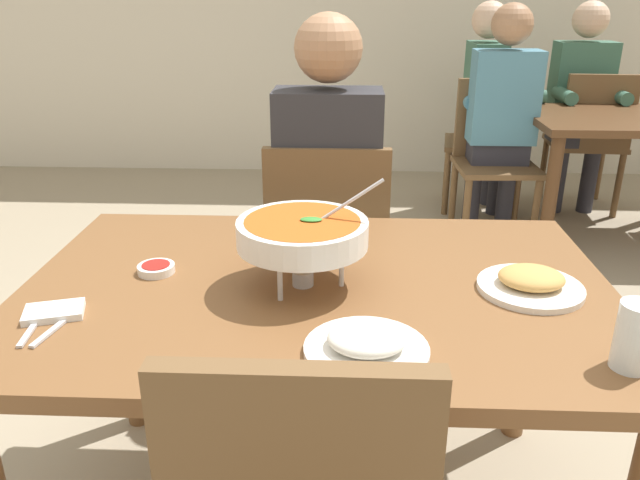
{
  "coord_description": "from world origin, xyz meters",
  "views": [
    {
      "loc": [
        0.07,
        -1.33,
        1.38
      ],
      "look_at": [
        0.0,
        0.15,
        0.78
      ],
      "focal_mm": 35.09,
      "sensor_mm": 36.0,
      "label": 1
    }
  ],
  "objects_px": {
    "dining_table_main": "(317,319)",
    "dining_table_far": "(619,139)",
    "rice_plate": "(367,344)",
    "chair_bg_left": "(493,150)",
    "chair_diner_main": "(327,248)",
    "patron_bg_right": "(581,95)",
    "patron_bg_middle": "(489,96)",
    "diner_main": "(328,182)",
    "chair_bg_right": "(590,135)",
    "drink_glass": "(634,340)",
    "sauce_dish": "(156,268)",
    "appetizer_plate": "(531,283)",
    "curry_bowl": "(302,234)",
    "chair_bg_middle": "(495,133)",
    "patron_bg_left": "(501,109)"
  },
  "relations": [
    {
      "from": "chair_bg_left",
      "to": "curry_bowl",
      "type": "bearing_deg",
      "value": -112.61
    },
    {
      "from": "chair_diner_main",
      "to": "diner_main",
      "type": "xyz_separation_m",
      "value": [
        0.0,
        0.03,
        0.24
      ]
    },
    {
      "from": "appetizer_plate",
      "to": "patron_bg_right",
      "type": "xyz_separation_m",
      "value": [
        1.05,
        2.77,
        -0.0
      ]
    },
    {
      "from": "chair_bg_right",
      "to": "chair_bg_middle",
      "type": "bearing_deg",
      "value": 175.39
    },
    {
      "from": "dining_table_main",
      "to": "patron_bg_right",
      "type": "height_order",
      "value": "patron_bg_right"
    },
    {
      "from": "chair_diner_main",
      "to": "patron_bg_middle",
      "type": "bearing_deg",
      "value": 64.08
    },
    {
      "from": "rice_plate",
      "to": "appetizer_plate",
      "type": "distance_m",
      "value": 0.48
    },
    {
      "from": "diner_main",
      "to": "chair_bg_left",
      "type": "xyz_separation_m",
      "value": [
        0.91,
        1.47,
        -0.24
      ]
    },
    {
      "from": "sauce_dish",
      "to": "chair_bg_left",
      "type": "distance_m",
      "value": 2.57
    },
    {
      "from": "rice_plate",
      "to": "chair_bg_left",
      "type": "xyz_separation_m",
      "value": [
        0.8,
        2.55,
        -0.24
      ]
    },
    {
      "from": "dining_table_main",
      "to": "curry_bowl",
      "type": "distance_m",
      "value": 0.23
    },
    {
      "from": "patron_bg_right",
      "to": "dining_table_main",
      "type": "bearing_deg",
      "value": -119.24
    },
    {
      "from": "diner_main",
      "to": "dining_table_far",
      "type": "height_order",
      "value": "diner_main"
    },
    {
      "from": "dining_table_far",
      "to": "sauce_dish",
      "type": "bearing_deg",
      "value": -132.76
    },
    {
      "from": "diner_main",
      "to": "chair_bg_middle",
      "type": "relative_size",
      "value": 1.46
    },
    {
      "from": "dining_table_main",
      "to": "drink_glass",
      "type": "xyz_separation_m",
      "value": [
        0.59,
        -0.33,
        0.15
      ]
    },
    {
      "from": "sauce_dish",
      "to": "patron_bg_right",
      "type": "xyz_separation_m",
      "value": [
        1.94,
        2.71,
        0.0
      ]
    },
    {
      "from": "dining_table_main",
      "to": "patron_bg_left",
      "type": "height_order",
      "value": "patron_bg_left"
    },
    {
      "from": "patron_bg_middle",
      "to": "diner_main",
      "type": "bearing_deg",
      "value": -116.3
    },
    {
      "from": "curry_bowl",
      "to": "chair_bg_right",
      "type": "distance_m",
      "value": 3.16
    },
    {
      "from": "diner_main",
      "to": "patron_bg_left",
      "type": "relative_size",
      "value": 1.0
    },
    {
      "from": "dining_table_far",
      "to": "patron_bg_left",
      "type": "bearing_deg",
      "value": 174.0
    },
    {
      "from": "chair_bg_middle",
      "to": "chair_bg_right",
      "type": "xyz_separation_m",
      "value": [
        0.59,
        -0.05,
        0.0
      ]
    },
    {
      "from": "sauce_dish",
      "to": "appetizer_plate",
      "type": "bearing_deg",
      "value": -3.75
    },
    {
      "from": "patron_bg_left",
      "to": "patron_bg_middle",
      "type": "height_order",
      "value": "same"
    },
    {
      "from": "chair_bg_middle",
      "to": "chair_bg_right",
      "type": "height_order",
      "value": "same"
    },
    {
      "from": "dining_table_main",
      "to": "dining_table_far",
      "type": "height_order",
      "value": "same"
    },
    {
      "from": "chair_diner_main",
      "to": "chair_bg_right",
      "type": "height_order",
      "value": "same"
    },
    {
      "from": "patron_bg_right",
      "to": "chair_diner_main",
      "type": "bearing_deg",
      "value": -127.52
    },
    {
      "from": "curry_bowl",
      "to": "chair_bg_left",
      "type": "distance_m",
      "value": 2.47
    },
    {
      "from": "dining_table_far",
      "to": "chair_bg_right",
      "type": "bearing_deg",
      "value": 85.81
    },
    {
      "from": "patron_bg_left",
      "to": "patron_bg_middle",
      "type": "relative_size",
      "value": 1.0
    },
    {
      "from": "drink_glass",
      "to": "rice_plate",
      "type": "bearing_deg",
      "value": 177.01
    },
    {
      "from": "diner_main",
      "to": "patron_bg_left",
      "type": "distance_m",
      "value": 1.72
    },
    {
      "from": "drink_glass",
      "to": "patron_bg_middle",
      "type": "bearing_deg",
      "value": 83.16
    },
    {
      "from": "chair_diner_main",
      "to": "patron_bg_middle",
      "type": "relative_size",
      "value": 0.69
    },
    {
      "from": "chair_bg_right",
      "to": "rice_plate",
      "type": "bearing_deg",
      "value": -116.72
    },
    {
      "from": "chair_diner_main",
      "to": "drink_glass",
      "type": "relative_size",
      "value": 6.92
    },
    {
      "from": "chair_diner_main",
      "to": "appetizer_plate",
      "type": "relative_size",
      "value": 3.75
    },
    {
      "from": "appetizer_plate",
      "to": "chair_bg_middle",
      "type": "distance_m",
      "value": 2.8
    },
    {
      "from": "drink_glass",
      "to": "patron_bg_middle",
      "type": "height_order",
      "value": "patron_bg_middle"
    },
    {
      "from": "chair_diner_main",
      "to": "patron_bg_right",
      "type": "relative_size",
      "value": 0.69
    },
    {
      "from": "chair_bg_left",
      "to": "patron_bg_left",
      "type": "bearing_deg",
      "value": -39.33
    },
    {
      "from": "chair_bg_middle",
      "to": "patron_bg_middle",
      "type": "relative_size",
      "value": 0.69
    },
    {
      "from": "sauce_dish",
      "to": "chair_bg_right",
      "type": "relative_size",
      "value": 0.1
    },
    {
      "from": "chair_bg_right",
      "to": "patron_bg_right",
      "type": "height_order",
      "value": "patron_bg_right"
    },
    {
      "from": "curry_bowl",
      "to": "chair_bg_left",
      "type": "relative_size",
      "value": 0.37
    },
    {
      "from": "chair_diner_main",
      "to": "patron_bg_right",
      "type": "xyz_separation_m",
      "value": [
        1.54,
        2.01,
        0.24
      ]
    },
    {
      "from": "diner_main",
      "to": "chair_bg_right",
      "type": "distance_m",
      "value": 2.49
    },
    {
      "from": "dining_table_far",
      "to": "patron_bg_right",
      "type": "xyz_separation_m",
      "value": [
        -0.03,
        0.59,
        0.14
      ]
    }
  ]
}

